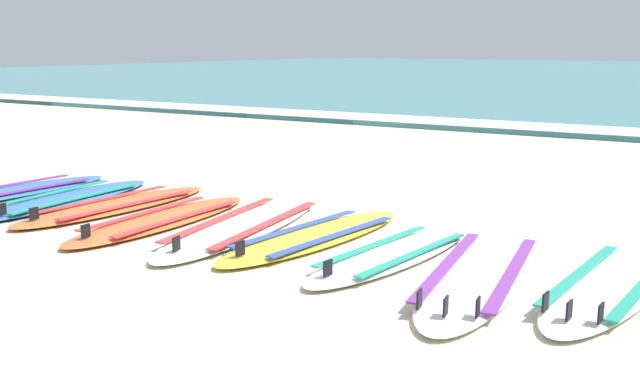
# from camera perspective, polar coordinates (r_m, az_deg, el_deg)

# --- Properties ---
(ground_plane) EXTENTS (80.00, 80.00, 0.00)m
(ground_plane) POSITION_cam_1_polar(r_m,az_deg,el_deg) (6.17, 0.63, -3.38)
(ground_plane) COLOR beige
(wave_foam_strip) EXTENTS (80.00, 1.33, 0.11)m
(wave_foam_strip) POSITION_cam_1_polar(r_m,az_deg,el_deg) (13.91, 18.36, 4.60)
(wave_foam_strip) COLOR white
(wave_foam_strip) RESTS_ON ground
(surfboard_0) EXTENTS (0.73, 2.29, 0.18)m
(surfboard_0) POSITION_cam_1_polar(r_m,az_deg,el_deg) (8.46, -22.83, 0.04)
(surfboard_0) COLOR #3875CC
(surfboard_0) RESTS_ON ground
(surfboard_1) EXTENTS (0.72, 2.39, 0.18)m
(surfboard_1) POSITION_cam_1_polar(r_m,az_deg,el_deg) (7.84, -19.52, -0.56)
(surfboard_1) COLOR #3875CC
(surfboard_1) RESTS_ON ground
(surfboard_2) EXTENTS (0.75, 2.32, 0.18)m
(surfboard_2) POSITION_cam_1_polar(r_m,az_deg,el_deg) (7.39, -15.72, -1.03)
(surfboard_2) COLOR orange
(surfboard_2) RESTS_ON ground
(surfboard_3) EXTENTS (0.58, 2.25, 0.18)m
(surfboard_3) POSITION_cam_1_polar(r_m,az_deg,el_deg) (6.71, -12.30, -2.12)
(surfboard_3) COLOR orange
(surfboard_3) RESTS_ON ground
(surfboard_4) EXTENTS (0.96, 2.64, 0.18)m
(surfboard_4) POSITION_cam_1_polar(r_m,az_deg,el_deg) (6.38, -5.99, -2.60)
(surfboard_4) COLOR white
(surfboard_4) RESTS_ON ground
(surfboard_5) EXTENTS (0.84, 2.28, 0.18)m
(surfboard_5) POSITION_cam_1_polar(r_m,az_deg,el_deg) (5.99, -0.40, -3.49)
(surfboard_5) COLOR yellow
(surfboard_5) RESTS_ON ground
(surfboard_6) EXTENTS (0.78, 2.09, 0.18)m
(surfboard_6) POSITION_cam_1_polar(r_m,az_deg,el_deg) (5.50, 5.75, -4.90)
(surfboard_6) COLOR white
(surfboard_6) RESTS_ON ground
(surfboard_7) EXTENTS (0.94, 2.55, 0.18)m
(surfboard_7) POSITION_cam_1_polar(r_m,az_deg,el_deg) (5.16, 12.37, -6.23)
(surfboard_7) COLOR white
(surfboard_7) RESTS_ON ground
(surfboard_8) EXTENTS (0.76, 2.30, 0.18)m
(surfboard_8) POSITION_cam_1_polar(r_m,az_deg,el_deg) (5.18, 21.83, -6.74)
(surfboard_8) COLOR white
(surfboard_8) RESTS_ON ground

